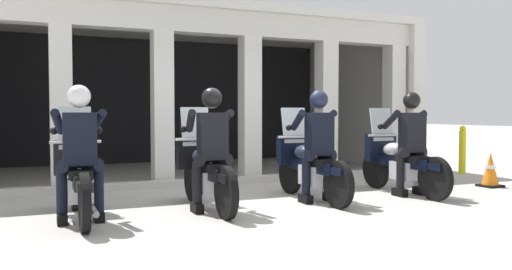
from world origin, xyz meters
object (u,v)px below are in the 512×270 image
at_px(traffic_cone_flank, 490,170).
at_px(police_officer_center_left, 212,139).
at_px(police_officer_center_right, 318,136).
at_px(motorcycle_far_right, 398,161).
at_px(police_officer_far_left, 80,141).
at_px(motorcycle_far_left, 78,177).
at_px(motorcycle_center_left, 205,170).
at_px(police_officer_far_right, 411,134).
at_px(motorcycle_center_right, 308,165).
at_px(bollard_kerbside, 462,150).

bearing_deg(traffic_cone_flank, police_officer_center_left, -177.31).
distance_m(police_officer_center_right, motorcycle_far_right, 1.68).
bearing_deg(police_officer_far_left, police_officer_center_left, -19.71).
height_order(motorcycle_far_left, traffic_cone_flank, motorcycle_far_left).
height_order(police_officer_center_right, motorcycle_far_right, police_officer_center_right).
height_order(motorcycle_far_left, motorcycle_center_left, same).
xyz_separation_m(police_officer_far_left, police_officer_far_right, (4.81, 0.09, 0.00)).
relative_size(motorcycle_center_right, police_officer_far_right, 1.29).
distance_m(motorcycle_center_left, police_officer_center_right, 1.67).
distance_m(police_officer_far_left, motorcycle_center_left, 1.70).
bearing_deg(motorcycle_center_left, motorcycle_center_right, -18.02).
height_order(police_officer_far_left, traffic_cone_flank, police_officer_far_left).
relative_size(motorcycle_far_left, motorcycle_far_right, 1.00).
xyz_separation_m(police_officer_far_left, bollard_kerbside, (7.71, 1.94, -0.44)).
bearing_deg(police_officer_center_right, motorcycle_far_left, 164.62).
xyz_separation_m(police_officer_center_right, police_officer_far_right, (1.60, -0.04, 0.00)).
distance_m(motorcycle_center_left, motorcycle_center_right, 1.60).
xyz_separation_m(motorcycle_center_left, police_officer_far_right, (3.20, -0.24, 0.44)).
bearing_deg(motorcycle_far_right, police_officer_center_left, 166.47).
bearing_deg(motorcycle_center_right, police_officer_far_left, 174.71).
height_order(police_officer_center_right, traffic_cone_flank, police_officer_center_right).
xyz_separation_m(motorcycle_far_right, police_officer_far_right, (-0.00, -0.28, 0.44)).
relative_size(police_officer_far_left, traffic_cone_flank, 2.69).
relative_size(police_officer_far_left, police_officer_center_right, 1.00).
bearing_deg(motorcycle_far_left, police_officer_far_right, -23.83).
bearing_deg(police_officer_far_right, motorcycle_center_left, 156.37).
distance_m(police_officer_center_left, police_officer_far_right, 3.21).
height_order(police_officer_far_left, police_officer_center_right, same).
bearing_deg(motorcycle_far_right, motorcycle_far_left, 161.80).
relative_size(motorcycle_center_left, motorcycle_center_right, 1.00).
relative_size(motorcycle_center_left, police_officer_center_left, 1.29).
bearing_deg(bollard_kerbside, police_officer_far_right, -147.51).
bearing_deg(police_officer_center_right, motorcycle_center_right, 77.14).
bearing_deg(motorcycle_far_right, police_officer_far_left, 165.17).
bearing_deg(police_officer_far_left, motorcycle_far_right, -17.09).
xyz_separation_m(motorcycle_center_right, police_officer_far_right, (1.60, -0.32, 0.44)).
xyz_separation_m(police_officer_center_right, motorcycle_far_right, (1.60, 0.25, -0.44)).
relative_size(police_officer_far_left, police_officer_center_left, 1.00).
relative_size(police_officer_center_right, bollard_kerbside, 1.58).
xyz_separation_m(police_officer_far_left, motorcycle_center_left, (1.60, 0.33, -0.44)).
height_order(motorcycle_center_right, bollard_kerbside, motorcycle_center_right).
bearing_deg(police_officer_far_right, traffic_cone_flank, -13.25).
xyz_separation_m(motorcycle_far_left, police_officer_far_left, (-0.00, -0.28, 0.44)).
bearing_deg(motorcycle_far_left, traffic_cone_flank, -21.48).
distance_m(police_officer_far_left, police_officer_center_right, 3.21).
bearing_deg(motorcycle_far_right, motorcycle_center_right, 159.40).
relative_size(motorcycle_far_left, motorcycle_center_right, 1.00).
bearing_deg(police_officer_center_left, bollard_kerbside, -3.57).
relative_size(motorcycle_far_left, police_officer_far_right, 1.29).
xyz_separation_m(police_officer_center_right, traffic_cone_flank, (3.49, 0.16, -0.65)).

